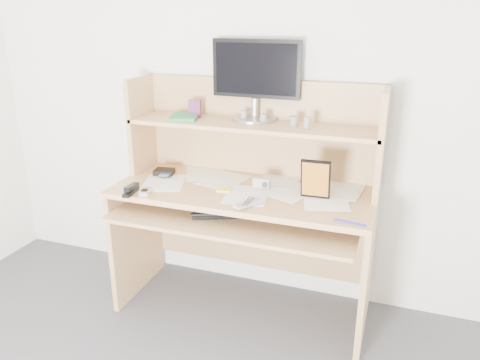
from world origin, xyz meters
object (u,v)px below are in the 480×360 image
(game_case, at_px, (316,179))
(monitor, at_px, (256,77))
(desk, at_px, (248,194))
(keyboard, at_px, (232,211))
(tv_remote, at_px, (248,203))

(game_case, relative_size, monitor, 0.42)
(desk, relative_size, monitor, 2.78)
(keyboard, xyz_separation_m, game_case, (0.42, 0.09, 0.20))
(desk, relative_size, tv_remote, 8.75)
(desk, xyz_separation_m, tv_remote, (0.10, -0.29, 0.07))
(keyboard, bearing_deg, game_case, -10.35)
(desk, height_order, game_case, desk)
(desk, xyz_separation_m, keyboard, (-0.02, -0.19, -0.03))
(keyboard, xyz_separation_m, tv_remote, (0.12, -0.10, 0.10))
(game_case, xyz_separation_m, monitor, (-0.41, 0.27, 0.45))
(tv_remote, bearing_deg, keyboard, 170.69)
(keyboard, relative_size, tv_remote, 2.70)
(desk, bearing_deg, tv_remote, -70.86)
(tv_remote, distance_m, monitor, 0.73)
(desk, distance_m, game_case, 0.44)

